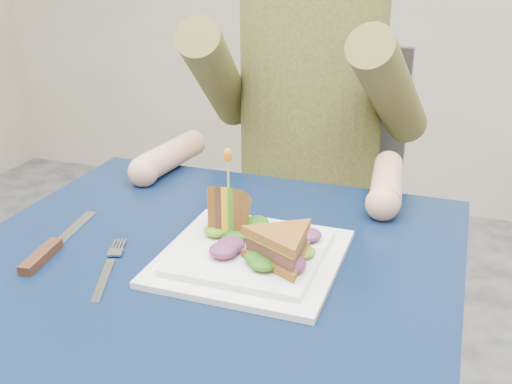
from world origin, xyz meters
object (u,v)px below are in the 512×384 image
at_px(diner, 310,64).
at_px(fork, 108,270).
at_px(table, 200,309).
at_px(sandwich_flat, 282,247).
at_px(plate, 251,255).
at_px(knife, 48,251).
at_px(chair, 316,197).
at_px(sandwich_upright, 229,211).

xyz_separation_m(diner, fork, (-0.11, -0.69, -0.18)).
distance_m(table, sandwich_flat, 0.18).
xyz_separation_m(diner, sandwich_flat, (0.13, -0.62, -0.14)).
distance_m(table, fork, 0.15).
bearing_deg(plate, knife, -164.29).
xyz_separation_m(chair, sandwich_upright, (0.02, -0.66, 0.24)).
bearing_deg(sandwich_flat, chair, 99.79).
xyz_separation_m(plate, knife, (-0.30, -0.08, -0.00)).
relative_size(chair, plate, 3.58).
height_order(plate, fork, plate).
height_order(table, chair, chair).
xyz_separation_m(sandwich_flat, knife, (-0.35, -0.06, -0.04)).
xyz_separation_m(chair, sandwich_flat, (0.13, -0.73, 0.23)).
bearing_deg(plate, fork, -151.82).
height_order(chair, plate, chair).
height_order(chair, sandwich_upright, chair).
bearing_deg(chair, sandwich_upright, -88.44).
xyz_separation_m(plate, sandwich_upright, (-0.05, 0.04, 0.05)).
relative_size(table, fork, 4.33).
distance_m(sandwich_upright, knife, 0.28).
height_order(diner, knife, diner).
relative_size(plate, sandwich_upright, 2.15).
distance_m(sandwich_flat, sandwich_upright, 0.13).
bearing_deg(diner, plate, -83.18).
relative_size(fork, knife, 0.78).
height_order(diner, sandwich_upright, diner).
xyz_separation_m(plate, fork, (-0.18, -0.10, -0.01)).
distance_m(diner, knife, 0.74).
xyz_separation_m(table, chair, (0.00, 0.74, -0.11)).
bearing_deg(sandwich_upright, diner, 91.88).
bearing_deg(plate, diner, 96.82).
distance_m(chair, sandwich_upright, 0.70).
bearing_deg(table, fork, -150.80).
xyz_separation_m(table, diner, (-0.00, 0.63, 0.26)).
distance_m(table, plate, 0.12).
relative_size(diner, sandwich_upright, 6.16).
bearing_deg(diner, fork, -99.35).
xyz_separation_m(table, sandwich_upright, (0.02, 0.08, 0.13)).
bearing_deg(chair, table, -90.00).
relative_size(table, chair, 0.81).
bearing_deg(plate, table, -153.51).
height_order(chair, diner, diner).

